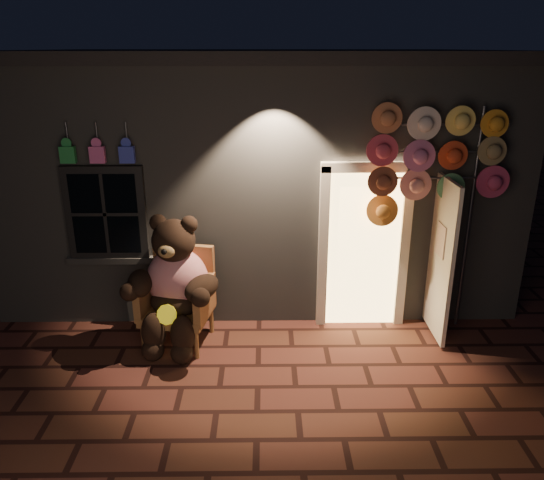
{
  "coord_description": "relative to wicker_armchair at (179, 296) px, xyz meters",
  "views": [
    {
      "loc": [
        0.1,
        -4.9,
        3.5
      ],
      "look_at": [
        0.17,
        1.0,
        1.35
      ],
      "focal_mm": 35.0,
      "sensor_mm": 36.0,
      "label": 1
    }
  ],
  "objects": [
    {
      "name": "hat_rack",
      "position": [
        3.09,
        0.22,
        1.66
      ],
      "size": [
        1.64,
        0.22,
        2.88
      ],
      "color": "#59595E",
      "rests_on": "ground"
    },
    {
      "name": "ground",
      "position": [
        0.98,
        -1.06,
        -0.59
      ],
      "size": [
        60.0,
        60.0,
        0.0
      ],
      "primitive_type": "plane",
      "color": "#542720",
      "rests_on": "ground"
    },
    {
      "name": "teddy_bear",
      "position": [
        -0.02,
        -0.15,
        0.23
      ],
      "size": [
        1.19,
        1.02,
        1.67
      ],
      "rotation": [
        0.0,
        0.0,
        -0.19
      ],
      "color": "red",
      "rests_on": "ground"
    },
    {
      "name": "wicker_armchair",
      "position": [
        0.0,
        0.0,
        0.0
      ],
      "size": [
        0.93,
        0.87,
        1.19
      ],
      "rotation": [
        0.0,
        0.0,
        -0.19
      ],
      "color": "olive",
      "rests_on": "ground"
    },
    {
      "name": "shop_building",
      "position": [
        0.98,
        2.93,
        1.14
      ],
      "size": [
        7.3,
        5.95,
        3.51
      ],
      "color": "slate",
      "rests_on": "ground"
    }
  ]
}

